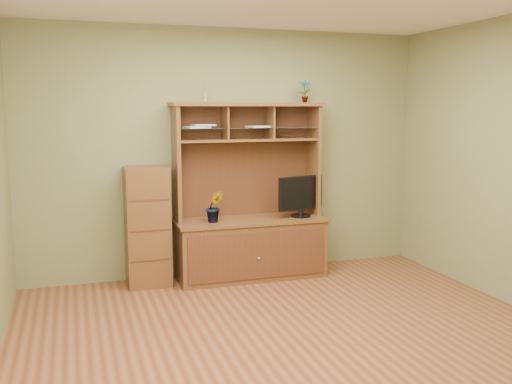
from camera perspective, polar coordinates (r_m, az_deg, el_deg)
name	(u,v)px	position (r m, az deg, el deg)	size (l,w,h in m)	color
room	(295,172)	(4.44, 3.97, 2.01)	(4.54, 4.04, 2.74)	#5B2E1A
media_hutch	(250,230)	(6.24, -0.63, -3.80)	(1.66, 0.61, 1.90)	#4D2D16
monitor	(301,195)	(6.29, 4.50, -0.35)	(0.56, 0.22, 0.45)	black
orchid_plant	(215,207)	(6.00, -4.16, -1.46)	(0.18, 0.15, 0.33)	#326121
top_plant	(305,91)	(6.40, 4.88, 10.01)	(0.13, 0.09, 0.25)	#355F21
reed_diffuser	(205,93)	(6.06, -5.11, 9.84)	(0.05, 0.05, 0.25)	silver
magazines	(219,126)	(6.09, -3.69, 6.58)	(0.96, 0.24, 0.04)	silver
side_cabinet	(148,226)	(6.05, -10.80, -3.41)	(0.44, 0.40, 1.24)	#4D2D16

